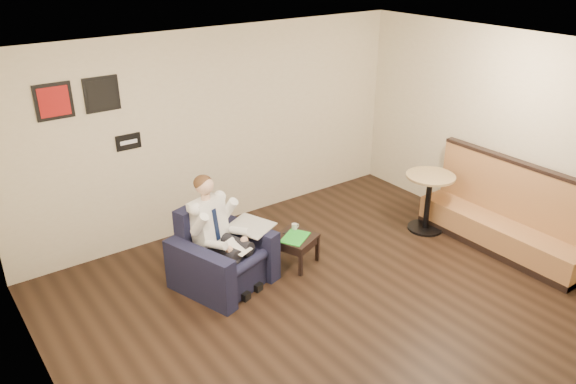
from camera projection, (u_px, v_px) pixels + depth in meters
ground at (360, 321)px, 6.17m from camera, size 6.00×6.00×0.00m
wall_back at (219, 130)px, 7.80m from camera, size 6.00×0.02×2.80m
wall_left at (59, 316)px, 3.98m from camera, size 0.02×6.00×2.80m
wall_right at (539, 146)px, 7.19m from camera, size 0.02×6.00×2.80m
ceiling at (377, 66)px, 5.01m from camera, size 6.00×6.00×0.02m
seating_sign at (128, 142)px, 7.05m from camera, size 0.32×0.02×0.20m
art_print_left at (54, 101)px, 6.35m from camera, size 0.42×0.03×0.42m
art_print_right at (102, 94)px, 6.64m from camera, size 0.42×0.03×0.42m
armchair at (223, 249)px, 6.65m from camera, size 1.23×1.23×0.95m
seated_man at (230, 239)px, 6.51m from camera, size 0.87×1.07×1.30m
lap_papers at (237, 247)px, 6.49m from camera, size 0.32×0.37×0.01m
newspaper at (251, 226)px, 6.82m from camera, size 0.57×0.63×0.01m
side_table at (295, 250)px, 7.18m from camera, size 0.62×0.62×0.39m
green_folder at (295, 237)px, 7.07m from camera, size 0.48×0.44×0.01m
coffee_mug at (294, 227)px, 7.25m from camera, size 0.09×0.09×0.08m
smartphone at (288, 232)px, 7.20m from camera, size 0.13×0.08×0.01m
banquette at (503, 208)px, 7.38m from camera, size 0.55×2.32×1.18m
cafe_table at (428, 203)px, 7.93m from camera, size 0.75×0.75×0.85m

